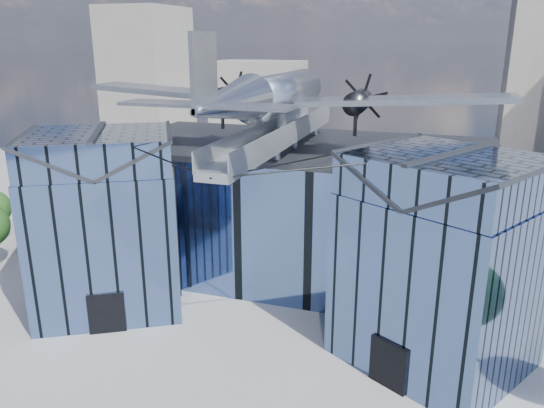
% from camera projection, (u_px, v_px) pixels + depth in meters
% --- Properties ---
extents(ground_plane, '(120.00, 120.00, 0.00)m').
position_uv_depth(ground_plane, '(262.00, 319.00, 34.22)').
color(ground_plane, gray).
extents(museum, '(32.88, 24.50, 17.60)m').
position_uv_depth(museum, '(289.00, 211.00, 37.85)').
color(museum, '#4A6498').
rests_on(museum, ground).
extents(bg_towers, '(77.00, 24.50, 26.00)m').
position_uv_depth(bg_towers, '(388.00, 92.00, 76.56)').
color(bg_towers, slate).
rests_on(bg_towers, ground).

